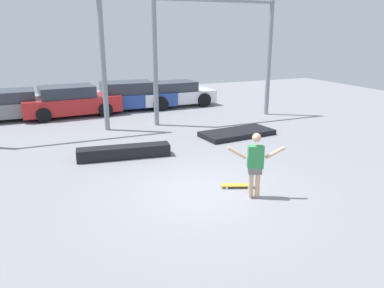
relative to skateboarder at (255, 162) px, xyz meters
The scene contains 11 objects.
ground_plane 1.48m from the skateboarder, 140.56° to the left, with size 36.00×36.00×0.00m, color gray.
skateboarder is the anchor object (origin of this frame).
skateboard 1.04m from the skateboarder, 97.12° to the left, with size 0.83×0.50×0.08m.
grind_box 4.66m from the skateboarder, 117.93° to the left, with size 2.85×0.52×0.37m, color black.
manual_pad 5.55m from the skateboarder, 64.31° to the left, with size 2.76×1.26×0.19m, color black.
canopy_support_left 9.36m from the skateboarder, 121.10° to the left, with size 5.66×0.20×5.10m.
canopy_support_right 8.59m from the skateboarder, 69.88° to the left, with size 5.66×0.20×5.10m.
parked_car_grey 12.64m from the skateboarder, 115.73° to the left, with size 4.07×2.07×1.29m.
parked_car_red 11.45m from the skateboarder, 105.11° to the left, with size 4.43×2.14×1.40m.
parked_car_blue 11.44m from the skateboarder, 90.57° to the left, with size 4.56×2.06×1.40m.
parked_car_white 11.64m from the skateboarder, 78.29° to the left, with size 3.97×1.92×1.30m.
Camera 1 is at (-3.65, -7.69, 3.77)m, focal length 35.00 mm.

